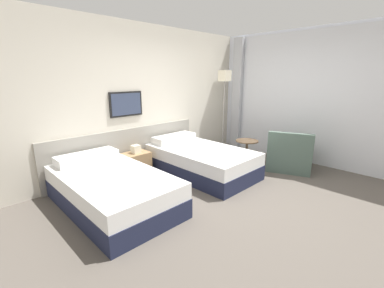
{
  "coord_description": "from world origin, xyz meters",
  "views": [
    {
      "loc": [
        -3.03,
        -2.13,
        1.77
      ],
      "look_at": [
        -0.02,
        0.91,
        0.63
      ],
      "focal_mm": 24.0,
      "sensor_mm": 36.0,
      "label": 1
    }
  ],
  "objects_px": {
    "nightstand": "(137,163)",
    "side_table": "(247,148)",
    "armchair": "(289,156)",
    "bed_near_window": "(200,160)",
    "bed_near_door": "(112,189)",
    "floor_lamp": "(224,86)"
  },
  "relations": [
    {
      "from": "nightstand",
      "to": "side_table",
      "type": "relative_size",
      "value": 1.06
    },
    {
      "from": "side_table",
      "to": "armchair",
      "type": "bearing_deg",
      "value": -55.47
    },
    {
      "from": "nightstand",
      "to": "side_table",
      "type": "bearing_deg",
      "value": -31.82
    },
    {
      "from": "armchair",
      "to": "bed_near_window",
      "type": "bearing_deg",
      "value": 30.56
    },
    {
      "from": "bed_near_door",
      "to": "side_table",
      "type": "relative_size",
      "value": 3.73
    },
    {
      "from": "bed_near_window",
      "to": "nightstand",
      "type": "relative_size",
      "value": 3.53
    },
    {
      "from": "bed_near_door",
      "to": "bed_near_window",
      "type": "xyz_separation_m",
      "value": [
        1.79,
        0.0,
        0.0
      ]
    },
    {
      "from": "bed_near_door",
      "to": "armchair",
      "type": "height_order",
      "value": "armchair"
    },
    {
      "from": "bed_near_door",
      "to": "nightstand",
      "type": "relative_size",
      "value": 3.53
    },
    {
      "from": "bed_near_window",
      "to": "nightstand",
      "type": "height_order",
      "value": "bed_near_window"
    },
    {
      "from": "bed_near_door",
      "to": "nightstand",
      "type": "bearing_deg",
      "value": 40.41
    },
    {
      "from": "nightstand",
      "to": "armchair",
      "type": "xyz_separation_m",
      "value": [
        2.31,
        -1.82,
        0.04
      ]
    },
    {
      "from": "nightstand",
      "to": "floor_lamp",
      "type": "xyz_separation_m",
      "value": [
        2.26,
        -0.19,
        1.34
      ]
    },
    {
      "from": "nightstand",
      "to": "side_table",
      "type": "distance_m",
      "value": 2.17
    },
    {
      "from": "floor_lamp",
      "to": "side_table",
      "type": "height_order",
      "value": "floor_lamp"
    },
    {
      "from": "nightstand",
      "to": "floor_lamp",
      "type": "relative_size",
      "value": 0.3
    },
    {
      "from": "nightstand",
      "to": "side_table",
      "type": "height_order",
      "value": "nightstand"
    },
    {
      "from": "nightstand",
      "to": "bed_near_window",
      "type": "bearing_deg",
      "value": -40.41
    },
    {
      "from": "nightstand",
      "to": "side_table",
      "type": "xyz_separation_m",
      "value": [
        1.84,
        -1.14,
        0.15
      ]
    },
    {
      "from": "bed_near_window",
      "to": "nightstand",
      "type": "xyz_separation_m",
      "value": [
        -0.89,
        0.76,
        -0.03
      ]
    },
    {
      "from": "bed_near_window",
      "to": "side_table",
      "type": "xyz_separation_m",
      "value": [
        0.95,
        -0.38,
        0.12
      ]
    },
    {
      "from": "floor_lamp",
      "to": "armchair",
      "type": "height_order",
      "value": "floor_lamp"
    }
  ]
}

